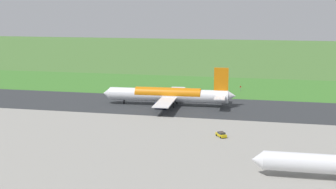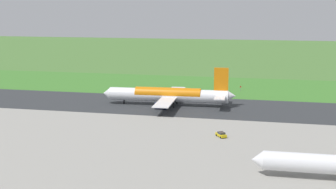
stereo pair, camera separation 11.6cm
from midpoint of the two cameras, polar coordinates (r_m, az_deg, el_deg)
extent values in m
plane|color=#477233|center=(186.02, 2.93, -1.48)|extent=(800.00, 800.00, 0.00)
cube|color=#2D3033|center=(186.02, 2.93, -1.48)|extent=(600.00, 38.78, 0.06)
cube|color=gray|center=(118.41, -3.14, -8.57)|extent=(440.00, 110.00, 0.05)
cube|color=#3C782B|center=(226.53, 4.76, 0.68)|extent=(600.00, 80.00, 0.04)
cylinder|color=white|center=(187.06, 0.02, -0.09)|extent=(48.19, 7.47, 5.20)
cone|color=white|center=(193.10, -7.45, 0.16)|extent=(3.23, 5.08, 4.94)
cone|color=white|center=(184.29, 7.75, -0.16)|extent=(3.71, 4.58, 4.42)
cube|color=orange|center=(183.40, 6.53, 1.88)|extent=(5.62, 0.76, 9.00)
cube|color=white|center=(179.06, 6.38, -0.38)|extent=(4.42, 9.18, 0.36)
cube|color=white|center=(189.85, 6.60, 0.24)|extent=(4.42, 9.18, 0.36)
cube|color=white|center=(176.34, -0.29, -0.88)|extent=(7.03, 22.26, 0.35)
cube|color=white|center=(197.64, 0.86, 0.37)|extent=(7.03, 22.26, 0.35)
cylinder|color=#23284C|center=(180.67, -0.87, -1.41)|extent=(4.63, 3.01, 2.80)
cylinder|color=#23284C|center=(195.12, -0.03, -0.51)|extent=(4.63, 3.01, 2.80)
cylinder|color=black|center=(191.52, -5.36, -0.64)|extent=(0.70, 0.70, 3.42)
cylinder|color=black|center=(183.18, 0.72, -1.11)|extent=(0.70, 0.70, 3.42)
cylinder|color=black|center=(190.92, 1.11, -0.64)|extent=(0.70, 0.70, 3.42)
cylinder|color=orange|center=(186.97, 0.02, 0.07)|extent=(26.62, 6.47, 5.23)
cone|color=white|center=(112.59, 10.85, -7.82)|extent=(2.69, 4.35, 4.30)
cube|color=gold|center=(143.36, 6.52, -4.92)|extent=(3.83, 4.49, 0.75)
cube|color=#2D333D|center=(143.02, 6.56, -4.69)|extent=(2.64, 2.77, 0.55)
cylinder|color=black|center=(144.29, 5.96, -4.96)|extent=(0.54, 0.65, 0.64)
cylinder|color=black|center=(145.04, 6.56, -4.89)|extent=(0.54, 0.65, 0.64)
cylinder|color=black|center=(141.89, 6.47, -5.24)|extent=(0.54, 0.65, 0.64)
cylinder|color=black|center=(142.66, 7.08, -5.17)|extent=(0.54, 0.65, 0.64)
cylinder|color=slate|center=(222.62, 8.86, 0.64)|extent=(0.10, 0.10, 1.78)
cube|color=red|center=(222.44, 8.87, 0.94)|extent=(0.60, 0.04, 0.60)
cone|color=orange|center=(222.22, 6.93, 0.51)|extent=(0.40, 0.40, 0.55)
camera|label=1|loc=(0.06, -89.98, 0.00)|focal=49.94mm
camera|label=2|loc=(0.06, 90.02, 0.00)|focal=49.94mm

